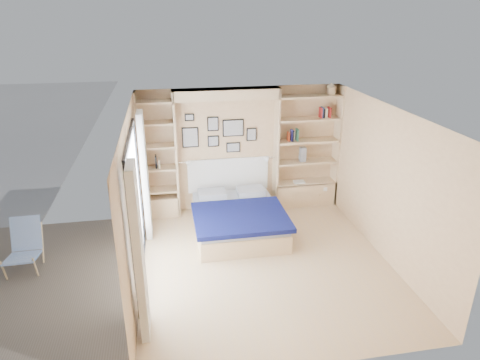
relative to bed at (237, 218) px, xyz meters
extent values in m
plane|color=tan|center=(0.26, -1.14, -0.27)|extent=(4.50, 4.50, 0.00)
plane|color=tan|center=(0.26, 1.11, 0.98)|extent=(4.00, 0.00, 4.00)
plane|color=tan|center=(0.26, -3.39, 0.98)|extent=(4.00, 0.00, 4.00)
plane|color=tan|center=(-1.74, -1.14, 0.98)|extent=(0.00, 4.50, 4.50)
plane|color=tan|center=(2.26, -1.14, 0.98)|extent=(0.00, 4.50, 4.50)
plane|color=white|center=(0.26, -1.14, 2.23)|extent=(4.50, 4.50, 0.00)
cube|color=tan|center=(-1.04, 0.93, 0.98)|extent=(0.04, 0.35, 2.50)
cube|color=tan|center=(0.96, 0.93, 0.98)|extent=(0.04, 0.35, 2.50)
cube|color=tan|center=(-0.04, 0.93, 2.13)|extent=(2.00, 0.35, 0.20)
cube|color=tan|center=(2.24, 0.93, 0.98)|extent=(0.04, 0.35, 2.50)
cube|color=tan|center=(-1.72, 0.93, 0.98)|extent=(0.04, 0.35, 2.50)
cube|color=tan|center=(1.61, 0.93, -0.02)|extent=(1.30, 0.35, 0.50)
cube|color=tan|center=(-1.39, 0.93, -0.07)|extent=(0.70, 0.35, 0.40)
cube|color=black|center=(-1.71, -1.14, 1.96)|extent=(0.04, 2.08, 0.06)
cube|color=black|center=(-1.71, -1.14, -0.24)|extent=(0.04, 2.08, 0.06)
cube|color=black|center=(-1.71, -2.16, 0.83)|extent=(0.04, 0.06, 2.20)
cube|color=black|center=(-1.71, -0.12, 0.83)|extent=(0.04, 0.06, 2.20)
cube|color=silver|center=(-1.72, -1.14, 0.85)|extent=(0.01, 2.00, 2.20)
cube|color=white|center=(-1.62, -2.44, 0.88)|extent=(0.10, 0.45, 2.30)
cube|color=white|center=(-1.62, 0.16, 0.88)|extent=(0.10, 0.45, 2.30)
cube|color=tan|center=(1.61, 0.93, 0.23)|extent=(1.30, 0.35, 0.04)
cube|color=tan|center=(1.61, 0.93, 0.68)|extent=(1.30, 0.35, 0.04)
cube|color=tan|center=(1.61, 0.93, 1.13)|extent=(1.30, 0.35, 0.04)
cube|color=tan|center=(1.61, 0.93, 1.58)|extent=(1.30, 0.35, 0.04)
cube|color=tan|center=(1.61, 0.93, 2.03)|extent=(1.30, 0.35, 0.04)
cube|color=tan|center=(-1.39, 0.93, 0.28)|extent=(0.70, 0.35, 0.04)
cube|color=tan|center=(-1.39, 0.93, 0.73)|extent=(0.70, 0.35, 0.04)
cube|color=tan|center=(-1.39, 0.93, 1.18)|extent=(0.70, 0.35, 0.04)
cube|color=tan|center=(-1.39, 0.93, 1.63)|extent=(0.70, 0.35, 0.04)
cube|color=tan|center=(-1.39, 0.93, 2.03)|extent=(0.70, 0.35, 0.04)
cube|color=tan|center=(0.00, -0.02, -0.10)|extent=(1.55, 1.94, 0.34)
cube|color=#9FA3AD|center=(0.00, -0.02, 0.12)|extent=(1.51, 1.90, 0.10)
cube|color=#0B1041|center=(0.00, -0.35, 0.19)|extent=(1.65, 1.36, 0.08)
cube|color=#9FA3AD|center=(-0.39, 0.66, 0.23)|extent=(0.53, 0.39, 0.12)
cube|color=#9FA3AD|center=(0.39, 0.66, 0.23)|extent=(0.53, 0.39, 0.12)
cube|color=white|center=(0.00, 1.08, 0.45)|extent=(1.65, 0.04, 0.70)
cube|color=black|center=(-0.74, 1.08, 1.28)|extent=(0.32, 0.02, 0.40)
cube|color=gray|center=(-0.74, 1.07, 1.28)|extent=(0.28, 0.01, 0.36)
cube|color=black|center=(-0.29, 1.08, 1.53)|extent=(0.22, 0.02, 0.28)
cube|color=gray|center=(-0.29, 1.07, 1.53)|extent=(0.18, 0.01, 0.24)
cube|color=black|center=(-0.29, 1.08, 1.18)|extent=(0.22, 0.02, 0.22)
cube|color=gray|center=(-0.29, 1.07, 1.18)|extent=(0.18, 0.01, 0.18)
cube|color=black|center=(0.11, 1.08, 1.43)|extent=(0.42, 0.02, 0.34)
cube|color=gray|center=(0.11, 1.07, 1.43)|extent=(0.38, 0.01, 0.30)
cube|color=black|center=(0.11, 1.08, 1.03)|extent=(0.28, 0.02, 0.20)
cube|color=gray|center=(0.11, 1.07, 1.03)|extent=(0.24, 0.01, 0.16)
cube|color=black|center=(0.48, 1.08, 1.28)|extent=(0.20, 0.02, 0.26)
cube|color=gray|center=(0.48, 1.07, 1.28)|extent=(0.16, 0.01, 0.22)
cube|color=black|center=(-0.74, 1.08, 1.68)|extent=(0.18, 0.02, 0.14)
cube|color=gray|center=(-0.74, 1.07, 1.68)|extent=(0.14, 0.01, 0.10)
cylinder|color=silver|center=(-0.90, 0.86, 0.85)|extent=(0.20, 0.02, 0.02)
cone|color=white|center=(-0.80, 0.86, 0.83)|extent=(0.13, 0.12, 0.15)
cylinder|color=silver|center=(0.82, 0.86, 0.85)|extent=(0.20, 0.02, 0.02)
cone|color=white|center=(0.72, 0.86, 0.83)|extent=(0.13, 0.12, 0.15)
cube|color=#A73818|center=(1.20, 0.93, 1.24)|extent=(0.02, 0.15, 0.18)
cube|color=navy|center=(1.27, 0.93, 1.26)|extent=(0.03, 0.15, 0.22)
cube|color=black|center=(1.28, 0.93, 1.26)|extent=(0.03, 0.15, 0.22)
cube|color=#BFB28C|center=(1.29, 0.93, 1.25)|extent=(0.04, 0.15, 0.20)
cube|color=#26593F|center=(1.38, 0.93, 1.27)|extent=(0.03, 0.15, 0.24)
cube|color=#A51E1E|center=(1.84, 0.93, 1.70)|extent=(0.02, 0.15, 0.20)
cube|color=navy|center=(1.87, 0.93, 1.71)|extent=(0.03, 0.15, 0.21)
cube|color=black|center=(1.89, 0.93, 1.69)|extent=(0.03, 0.15, 0.18)
cube|color=#BFB28C|center=(1.94, 0.93, 1.69)|extent=(0.04, 0.15, 0.19)
cube|color=#A51E1E|center=(2.02, 0.93, 1.70)|extent=(0.03, 0.15, 0.20)
cube|color=black|center=(-1.43, 0.93, 0.87)|extent=(0.03, 0.15, 0.25)
cube|color=#C6B991|center=(-1.37, 0.93, 0.84)|extent=(0.03, 0.15, 0.18)
cube|color=tan|center=(2.02, 0.93, 2.13)|extent=(0.13, 0.13, 0.15)
cone|color=tan|center=(2.02, 0.93, 2.24)|extent=(0.20, 0.20, 0.08)
cube|color=slate|center=(1.52, 0.93, 0.85)|extent=(0.12, 0.12, 0.30)
cube|color=white|center=(1.46, 0.88, 0.27)|extent=(0.22, 0.16, 0.03)
cube|color=brown|center=(-3.34, -1.14, -0.27)|extent=(3.20, 4.00, 0.05)
cylinder|color=tan|center=(-3.75, -0.99, -0.06)|extent=(0.03, 0.14, 0.40)
cylinder|color=tan|center=(-3.31, -0.98, -0.06)|extent=(0.03, 0.14, 0.40)
cylinder|color=tan|center=(-3.77, -0.43, 0.04)|extent=(0.04, 0.33, 0.66)
cylinder|color=tan|center=(-3.32, -0.42, 0.04)|extent=(0.04, 0.33, 0.66)
cube|color=#2652A4|center=(-3.54, -0.78, 0.02)|extent=(0.47, 0.57, 0.15)
cube|color=#2652A4|center=(-3.55, -0.39, 0.24)|extent=(0.46, 0.23, 0.54)
camera|label=1|loc=(-1.20, -7.00, 3.63)|focal=32.00mm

